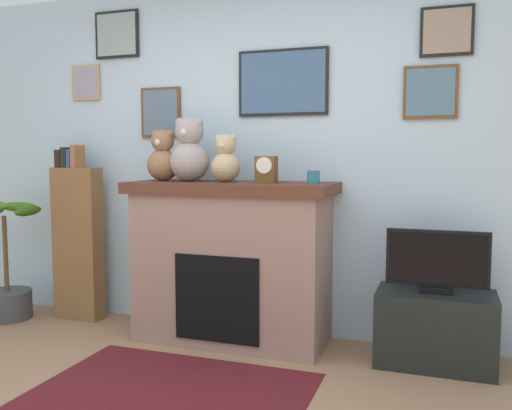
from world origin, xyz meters
name	(u,v)px	position (x,y,z in m)	size (l,w,h in m)	color
back_wall	(256,158)	(0.00, 2.00, 1.31)	(5.20, 0.15, 2.60)	silver
fireplace	(232,261)	(-0.06, 1.66, 0.58)	(1.45, 0.62, 1.14)	gray
bookshelf	(78,240)	(-1.43, 1.74, 0.65)	(0.39, 0.16, 1.41)	brown
potted_plant	(7,279)	(-1.98, 1.54, 0.32)	(0.51, 0.46, 0.98)	#3F3F44
tv_stand	(435,329)	(1.32, 1.64, 0.24)	(0.72, 0.40, 0.47)	black
television	(437,262)	(1.32, 1.64, 0.66)	(0.62, 0.14, 0.39)	black
area_rug	(168,394)	(-0.06, 0.70, 0.00)	(1.53, 1.13, 0.01)	#55161D
candle_jar	(313,177)	(0.53, 1.64, 1.18)	(0.09, 0.09, 0.09)	teal
mantel_clock	(266,169)	(0.20, 1.64, 1.23)	(0.14, 0.10, 0.18)	brown
teddy_bear_brown	(163,158)	(-0.59, 1.64, 1.31)	(0.23, 0.23, 0.37)	#936648
teddy_bear_tan	(190,152)	(-0.37, 1.64, 1.35)	(0.28, 0.28, 0.46)	#A39595
teddy_bear_cream	(226,160)	(-0.10, 1.64, 1.29)	(0.21, 0.21, 0.33)	tan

